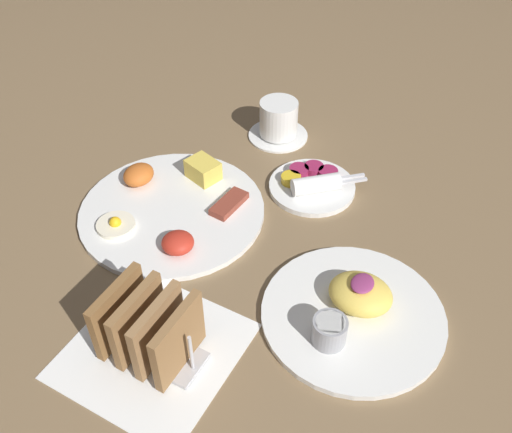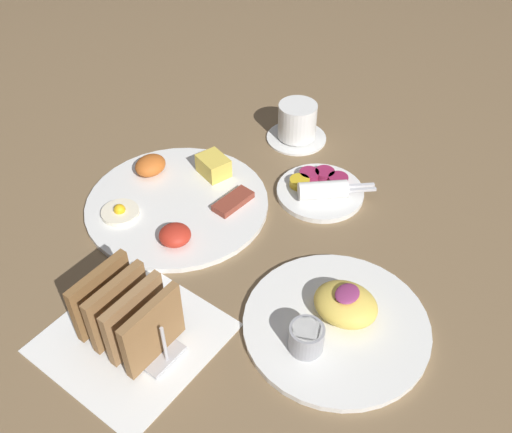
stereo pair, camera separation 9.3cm
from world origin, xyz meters
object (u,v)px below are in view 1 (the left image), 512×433
(plate_foreground, at_px, (353,310))
(toast_rack, at_px, (149,328))
(plate_condiments, at_px, (312,184))
(coffee_cup, at_px, (278,121))
(plate_breakfast, at_px, (172,207))

(plate_foreground, bearing_deg, toast_rack, 130.74)
(plate_foreground, bearing_deg, plate_condiments, 36.25)
(plate_foreground, bearing_deg, coffee_cup, 40.60)
(plate_foreground, bearing_deg, plate_breakfast, 80.40)
(plate_breakfast, relative_size, toast_rack, 2.15)
(plate_breakfast, bearing_deg, toast_rack, -150.06)
(plate_breakfast, xyz_separation_m, plate_foreground, (-0.06, -0.36, 0.00))
(plate_breakfast, distance_m, plate_condiments, 0.25)
(coffee_cup, bearing_deg, plate_condiments, -132.24)
(plate_condiments, relative_size, coffee_cup, 1.38)
(plate_condiments, xyz_separation_m, coffee_cup, (0.12, 0.13, 0.02))
(plate_condiments, xyz_separation_m, toast_rack, (-0.42, 0.04, 0.04))
(toast_rack, bearing_deg, plate_condiments, -6.10)
(plate_breakfast, distance_m, coffee_cup, 0.30)
(plate_breakfast, height_order, toast_rack, toast_rack)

